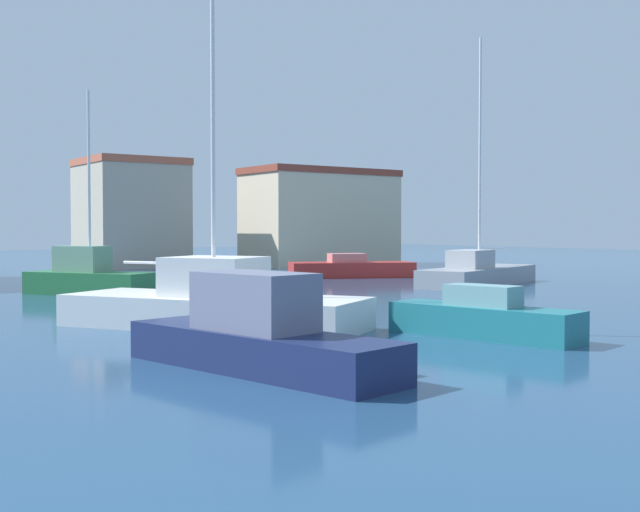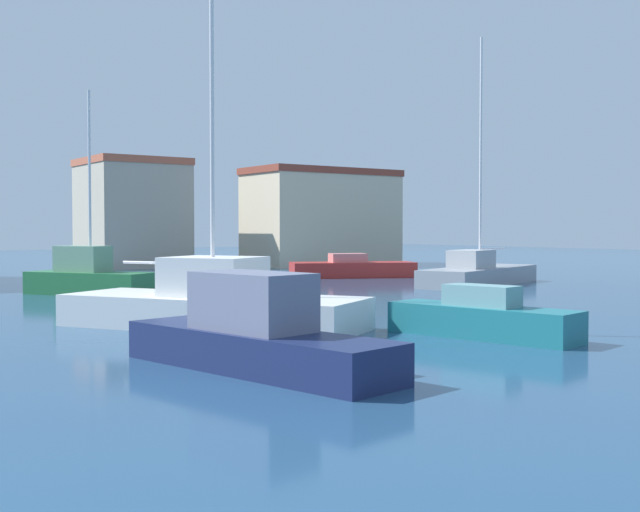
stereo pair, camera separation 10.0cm
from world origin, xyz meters
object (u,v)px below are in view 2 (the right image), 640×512
motorboat_red_mid_harbor (352,268)px  motorboat_teal_behind_lamppost (482,318)px  sailboat_green_distant_east (89,277)px  sailboat_white_far_left (213,304)px  sailboat_grey_near_pier (479,273)px  motorboat_navy_distant_north (255,335)px

motorboat_red_mid_harbor → motorboat_teal_behind_lamppost: size_ratio=1.40×
sailboat_green_distant_east → motorboat_red_mid_harbor: bearing=10.5°
sailboat_green_distant_east → sailboat_white_far_left: (-0.93, -13.11, -0.06)m
sailboat_white_far_left → sailboat_grey_near_pier: size_ratio=0.97×
sailboat_grey_near_pier → sailboat_white_far_left: bearing=-157.8°
sailboat_grey_near_pier → motorboat_navy_distant_north: bearing=-146.2°
motorboat_red_mid_harbor → motorboat_teal_behind_lamppost: motorboat_red_mid_harbor is taller
sailboat_green_distant_east → sailboat_white_far_left: 13.15m
sailboat_green_distant_east → motorboat_navy_distant_north: 19.94m
sailboat_white_far_left → motorboat_red_mid_harbor: size_ratio=1.62×
sailboat_white_far_left → motorboat_red_mid_harbor: bearing=43.0°
motorboat_navy_distant_north → motorboat_teal_behind_lamppost: 7.23m
motorboat_red_mid_harbor → sailboat_grey_near_pier: sailboat_grey_near_pier is taller
motorboat_navy_distant_north → sailboat_white_far_left: bearing=69.3°
motorboat_red_mid_harbor → sailboat_grey_near_pier: bearing=-80.6°
motorboat_red_mid_harbor → sailboat_grey_near_pier: 8.60m
motorboat_navy_distant_north → sailboat_grey_near_pier: bearing=33.8°
motorboat_teal_behind_lamppost → motorboat_red_mid_harbor: bearing=60.2°
sailboat_green_distant_east → motorboat_red_mid_harbor: 16.66m
sailboat_green_distant_east → motorboat_teal_behind_lamppost: 19.29m
sailboat_green_distant_east → motorboat_red_mid_harbor: (16.38, 3.02, -0.24)m
motorboat_navy_distant_north → sailboat_white_far_left: (2.47, 6.54, -0.01)m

